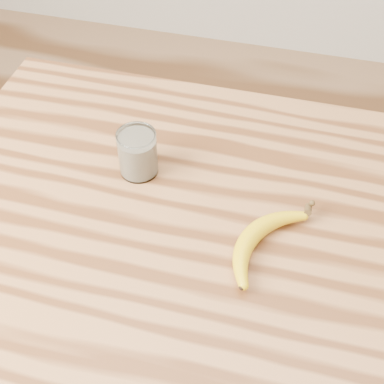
# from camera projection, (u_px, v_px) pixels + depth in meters

# --- Properties ---
(table) EXTENTS (1.20, 0.80, 0.90)m
(table) POSITION_uv_depth(u_px,v_px,m) (242.00, 283.00, 0.99)
(table) COLOR #9E673C
(table) RESTS_ON ground
(smoothie_glass) EXTENTS (0.07, 0.07, 0.09)m
(smoothie_glass) POSITION_uv_depth(u_px,v_px,m) (138.00, 154.00, 0.97)
(smoothie_glass) COLOR white
(smoothie_glass) RESTS_ON table
(banana) EXTENTS (0.20, 0.28, 0.03)m
(banana) POSITION_uv_depth(u_px,v_px,m) (252.00, 235.00, 0.88)
(banana) COLOR gold
(banana) RESTS_ON table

